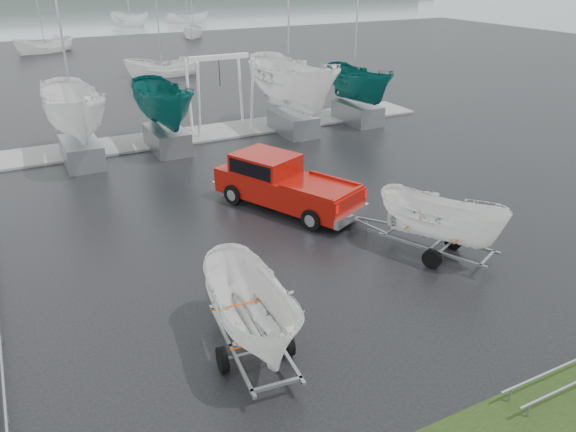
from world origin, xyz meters
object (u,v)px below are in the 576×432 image
Objects in this scene: trailer_hitched at (445,181)px; trailer_parked at (250,258)px; boat_hoist at (220,83)px; pickup_truck at (280,181)px.

trailer_parked is (-7.24, -1.90, 0.13)m from trailer_hitched.
boat_hoist is (6.35, 18.38, -0.01)m from trailer_parked.
trailer_hitched is 1.14× the size of boat_hoist.
trailer_hitched is 0.95× the size of trailer_parked.
trailer_parked is at bearing 170.42° from trailer_hitched.
pickup_truck is at bearing 90.00° from trailer_hitched.
boat_hoist is (-0.89, 16.48, 0.11)m from trailer_hitched.
pickup_truck is 1.49× the size of boat_hoist.
pickup_truck is 1.31× the size of trailer_hitched.
trailer_parked is at bearing -144.99° from pickup_truck.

